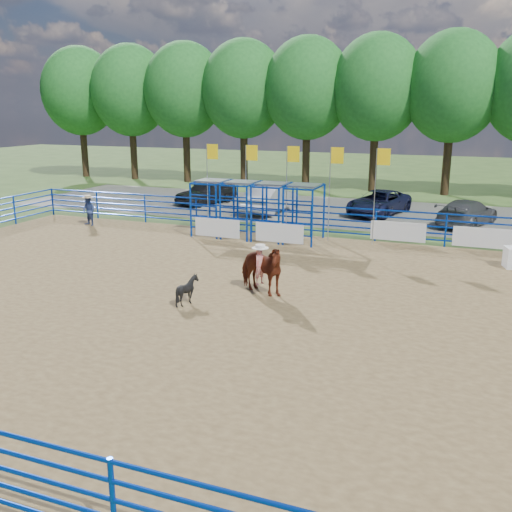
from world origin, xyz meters
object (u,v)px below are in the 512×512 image
(spectator_cowboy, at_px, (89,210))
(car_a, at_px, (206,192))
(car_c, at_px, (379,203))
(car_d, at_px, (467,213))
(horse_and_rider, at_px, (260,267))
(car_b, at_px, (270,199))
(calf, at_px, (187,290))

(spectator_cowboy, height_order, car_a, spectator_cowboy)
(car_c, relative_size, car_d, 1.06)
(horse_and_rider, relative_size, car_b, 0.48)
(horse_and_rider, distance_m, calf, 2.49)
(horse_and_rider, relative_size, car_d, 0.49)
(horse_and_rider, xyz_separation_m, car_c, (1.17, 15.68, -0.23))
(car_a, relative_size, car_c, 0.90)
(horse_and_rider, xyz_separation_m, car_a, (-9.53, 15.49, -0.16))
(car_a, bearing_deg, horse_and_rider, -40.32)
(spectator_cowboy, bearing_deg, car_a, 73.29)
(spectator_cowboy, bearing_deg, car_c, 32.99)
(horse_and_rider, xyz_separation_m, calf, (-1.72, -1.74, -0.45))
(car_b, height_order, car_d, car_b)
(calf, bearing_deg, spectator_cowboy, 15.16)
(spectator_cowboy, relative_size, car_d, 0.34)
(spectator_cowboy, height_order, car_c, spectator_cowboy)
(car_a, bearing_deg, car_b, 1.22)
(spectator_cowboy, xyz_separation_m, car_b, (7.27, 6.94, -0.01))
(calf, distance_m, spectator_cowboy, 13.60)
(horse_and_rider, bearing_deg, car_a, 121.60)
(horse_and_rider, bearing_deg, calf, -134.65)
(calf, xyz_separation_m, car_b, (-3.06, 15.79, 0.33))
(calf, bearing_deg, car_c, -43.66)
(car_d, bearing_deg, spectator_cowboy, 41.39)
(car_d, bearing_deg, car_c, 2.37)
(spectator_cowboy, height_order, car_d, spectator_cowboy)
(calf, relative_size, car_c, 0.18)
(car_a, distance_m, car_b, 4.97)
(horse_and_rider, bearing_deg, car_d, 67.44)
(calf, height_order, spectator_cowboy, spectator_cowboy)
(horse_and_rider, xyz_separation_m, spectator_cowboy, (-12.05, 7.11, -0.11))
(horse_and_rider, bearing_deg, spectator_cowboy, 149.46)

